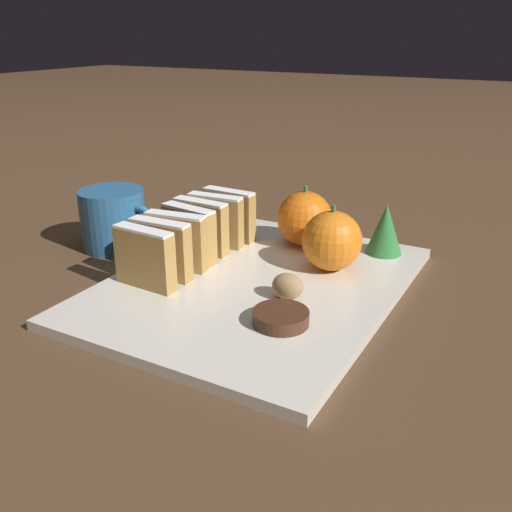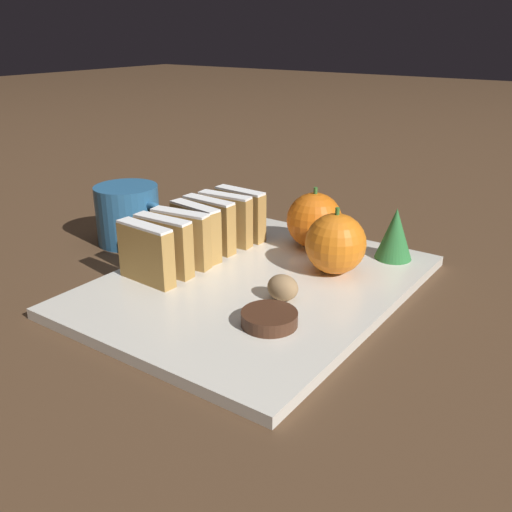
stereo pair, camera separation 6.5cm
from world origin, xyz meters
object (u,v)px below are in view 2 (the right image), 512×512
Objects in this scene: chocolate_cookie at (269,318)px; coffee_mug at (129,215)px; walnut at (283,288)px; orange_near at (336,244)px; orange_far at (315,220)px.

chocolate_cookie is 0.48× the size of coffee_mug.
walnut is 0.62× the size of chocolate_cookie.
orange_near is 0.30m from coffee_mug.
walnut is (0.05, -0.16, -0.02)m from orange_far.
orange_near is at bearing -43.84° from orange_far.
walnut is 0.06m from chocolate_cookie.
walnut is at bearing -71.75° from orange_far.
walnut is 0.30× the size of coffee_mug.
walnut is at bearing -10.00° from coffee_mug.
walnut is at bearing 109.55° from chocolate_cookie.
chocolate_cookie is at bearing -71.41° from orange_far.
orange_far is at bearing 24.42° from coffee_mug.
coffee_mug is (-0.29, 0.05, 0.01)m from walnut.
orange_near is at bearing 93.39° from chocolate_cookie.
coffee_mug is at bearing -155.58° from orange_far.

